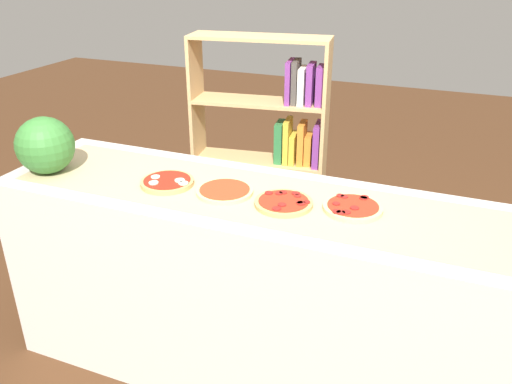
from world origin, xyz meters
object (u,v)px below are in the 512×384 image
object	(u,v)px
pizza_plain_1	(225,191)
pizza_pepperoni_2	(284,203)
bookshelf	(277,168)
pizza_mozzarella_0	(167,182)
pizza_pepperoni_3	(353,207)
watermelon	(45,145)

from	to	relation	value
pizza_plain_1	pizza_pepperoni_2	xyz separation A→B (m)	(0.27, -0.01, 0.00)
bookshelf	pizza_mozzarella_0	bearing A→B (deg)	-100.00
pizza_plain_1	pizza_pepperoni_3	world-z (taller)	pizza_pepperoni_3
pizza_pepperoni_3	pizza_plain_1	bearing A→B (deg)	-175.06
watermelon	bookshelf	world-z (taller)	bookshelf
pizza_plain_1	bookshelf	bearing A→B (deg)	96.06
watermelon	bookshelf	xyz separation A→B (m)	(0.74, 1.02, -0.39)
watermelon	pizza_mozzarella_0	bearing A→B (deg)	7.62
pizza_plain_1	bookshelf	size ratio (longest dim) A/B	0.17
pizza_mozzarella_0	pizza_plain_1	xyz separation A→B (m)	(0.27, 0.02, -0.00)
pizza_mozzarella_0	pizza_pepperoni_3	world-z (taller)	pizza_mozzarella_0
pizza_plain_1	bookshelf	world-z (taller)	bookshelf
pizza_mozzarella_0	bookshelf	bearing A→B (deg)	80.00
pizza_mozzarella_0	pizza_pepperoni_2	bearing A→B (deg)	0.43
pizza_pepperoni_2	bookshelf	size ratio (longest dim) A/B	0.16
pizza_pepperoni_3	watermelon	size ratio (longest dim) A/B	0.91
watermelon	pizza_pepperoni_2	bearing A→B (deg)	4.18
pizza_mozzarella_0	bookshelf	size ratio (longest dim) A/B	0.16
pizza_mozzarella_0	pizza_pepperoni_2	size ratio (longest dim) A/B	0.98
pizza_mozzarella_0	pizza_pepperoni_3	bearing A→B (deg)	4.56
pizza_pepperoni_2	pizza_pepperoni_3	distance (m)	0.27
pizza_plain_1	watermelon	xyz separation A→B (m)	(-0.84, -0.09, 0.12)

